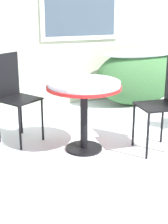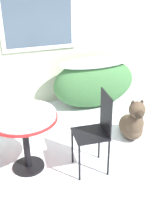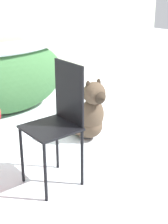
{
  "view_description": "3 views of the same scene",
  "coord_description": "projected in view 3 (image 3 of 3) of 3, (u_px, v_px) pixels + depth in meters",
  "views": [
    {
      "loc": [
        -1.94,
        -2.65,
        1.49
      ],
      "look_at": [
        -0.76,
        0.47,
        0.41
      ],
      "focal_mm": 55.0,
      "sensor_mm": 36.0,
      "label": 1
    },
    {
      "loc": [
        -1.07,
        -2.3,
        2.18
      ],
      "look_at": [
        0.0,
        0.6,
        0.55
      ],
      "focal_mm": 45.0,
      "sensor_mm": 36.0,
      "label": 2
    },
    {
      "loc": [
        -1.53,
        -1.69,
        1.55
      ],
      "look_at": [
        0.73,
        0.66,
        0.26
      ],
      "focal_mm": 55.0,
      "sensor_mm": 36.0,
      "label": 3
    }
  ],
  "objects": [
    {
      "name": "ground_plane",
      "position": [
        76.0,
        189.0,
        2.69
      ],
      "size": [
        16.0,
        16.0,
        0.0
      ],
      "primitive_type": "plane",
      "color": "silver"
    },
    {
      "name": "shrub_left",
      "position": [
        14.0,
        75.0,
        4.09
      ],
      "size": [
        1.4,
        0.61,
        0.84
      ],
      "color": "#386638",
      "rests_on": "ground_plane"
    },
    {
      "name": "patio_chair_far_side",
      "position": [
        58.0,
        119.0,
        2.62
      ],
      "size": [
        0.4,
        0.4,
        0.97
      ],
      "rotation": [
        0.0,
        0.0,
        4.63
      ],
      "color": "black",
      "rests_on": "ground_plane"
    },
    {
      "name": "dog",
      "position": [
        87.0,
        116.0,
        3.47
      ],
      "size": [
        0.41,
        0.71,
        0.65
      ],
      "rotation": [
        0.0,
        0.0,
        -0.2
      ],
      "color": "#4C3D2D",
      "rests_on": "ground_plane"
    }
  ]
}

